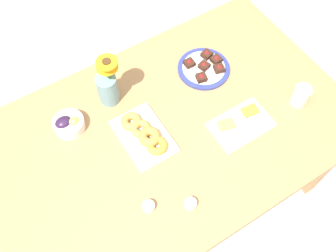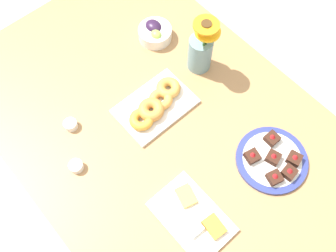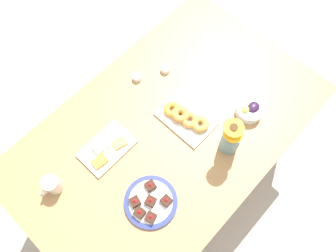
% 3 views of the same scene
% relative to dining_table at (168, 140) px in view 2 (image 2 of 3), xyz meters
% --- Properties ---
extents(ground_plane, '(6.00, 6.00, 0.00)m').
position_rel_dining_table_xyz_m(ground_plane, '(0.00, 0.00, -0.65)').
color(ground_plane, '#B7B2A8').
extents(dining_table, '(1.60, 1.00, 0.74)m').
position_rel_dining_table_xyz_m(dining_table, '(0.00, 0.00, 0.00)').
color(dining_table, '#A87A4C').
rests_on(dining_table, ground_plane).
extents(grape_bowl, '(0.13, 0.13, 0.07)m').
position_rel_dining_table_xyz_m(grape_bowl, '(-0.35, 0.24, 0.12)').
color(grape_bowl, white).
rests_on(grape_bowl, dining_table).
extents(cheese_platter, '(0.26, 0.17, 0.03)m').
position_rel_dining_table_xyz_m(cheese_platter, '(0.28, -0.14, 0.10)').
color(cheese_platter, white).
rests_on(cheese_platter, dining_table).
extents(croissant_platter, '(0.19, 0.28, 0.05)m').
position_rel_dining_table_xyz_m(croissant_platter, '(-0.10, 0.03, 0.11)').
color(croissant_platter, white).
rests_on(croissant_platter, dining_table).
extents(jam_cup_honey, '(0.05, 0.05, 0.03)m').
position_rel_dining_table_xyz_m(jam_cup_honey, '(-0.10, -0.33, 0.10)').
color(jam_cup_honey, white).
rests_on(jam_cup_honey, dining_table).
extents(jam_cup_berry, '(0.05, 0.05, 0.03)m').
position_rel_dining_table_xyz_m(jam_cup_berry, '(-0.24, -0.25, 0.10)').
color(jam_cup_berry, white).
rests_on(jam_cup_berry, dining_table).
extents(dessert_plate, '(0.25, 0.25, 0.05)m').
position_rel_dining_table_xyz_m(dessert_plate, '(0.32, 0.19, 0.10)').
color(dessert_plate, navy).
rests_on(dessert_plate, dining_table).
extents(flower_vase, '(0.11, 0.10, 0.26)m').
position_rel_dining_table_xyz_m(flower_vase, '(-0.13, 0.28, 0.18)').
color(flower_vase, '#6B939E').
rests_on(flower_vase, dining_table).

